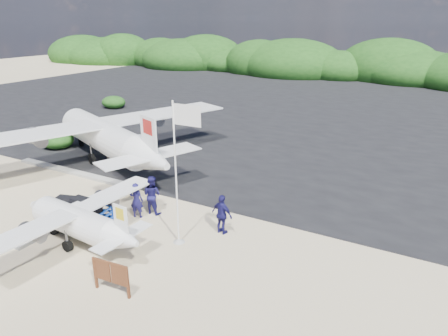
# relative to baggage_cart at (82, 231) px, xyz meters

# --- Properties ---
(ground) EXTENTS (160.00, 160.00, 0.00)m
(ground) POSITION_rel_baggage_cart_xyz_m (3.29, -0.30, 0.00)
(ground) COLOR beige
(asphalt_apron) EXTENTS (90.00, 50.00, 0.04)m
(asphalt_apron) POSITION_rel_baggage_cart_xyz_m (3.29, 29.70, 0.00)
(asphalt_apron) COLOR #B2B2B2
(asphalt_apron) RESTS_ON ground
(lagoon) EXTENTS (9.00, 7.00, 0.40)m
(lagoon) POSITION_rel_baggage_cart_xyz_m (-5.71, 1.20, 0.00)
(lagoon) COLOR #B2B2B2
(lagoon) RESTS_ON ground
(vegetation_band) EXTENTS (124.00, 8.00, 4.40)m
(vegetation_band) POSITION_rel_baggage_cart_xyz_m (3.29, 54.70, 0.00)
(vegetation_band) COLOR #B2B2B2
(vegetation_band) RESTS_ON ground
(baggage_cart) EXTENTS (2.97, 2.02, 1.37)m
(baggage_cart) POSITION_rel_baggage_cart_xyz_m (0.00, 0.00, 0.00)
(baggage_cart) COLOR blue
(baggage_cart) RESTS_ON ground
(flagpole) EXTENTS (1.19, 0.52, 5.86)m
(flagpole) POSITION_rel_baggage_cart_xyz_m (4.18, 1.32, 0.00)
(flagpole) COLOR white
(flagpole) RESTS_ON ground
(signboard) EXTENTS (1.52, 0.26, 1.25)m
(signboard) POSITION_rel_baggage_cart_xyz_m (4.11, -2.43, 0.00)
(signboard) COLOR brown
(signboard) RESTS_ON ground
(crew_a) EXTENTS (0.72, 0.58, 1.70)m
(crew_a) POSITION_rel_baggage_cart_xyz_m (1.24, 2.22, 0.85)
(crew_a) COLOR #181550
(crew_a) RESTS_ON ground
(crew_b) EXTENTS (0.92, 0.72, 1.86)m
(crew_b) POSITION_rel_baggage_cart_xyz_m (1.59, 2.91, 0.93)
(crew_b) COLOR #181550
(crew_b) RESTS_ON ground
(crew_c) EXTENTS (1.10, 0.61, 1.77)m
(crew_c) POSITION_rel_baggage_cart_xyz_m (5.38, 2.82, 0.89)
(crew_c) COLOR #181550
(crew_c) RESTS_ON ground
(aircraft_small) EXTENTS (7.01, 7.01, 2.36)m
(aircraft_small) POSITION_rel_baggage_cart_xyz_m (-4.84, 33.39, 0.00)
(aircraft_small) COLOR #B2B2B2
(aircraft_small) RESTS_ON ground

